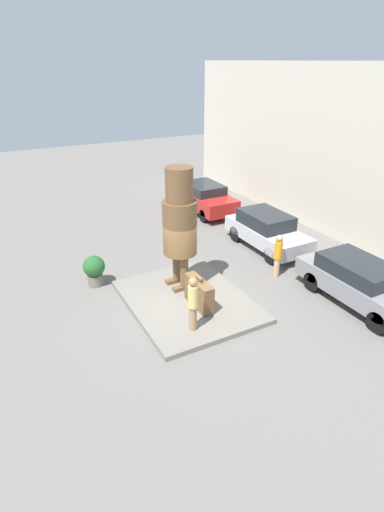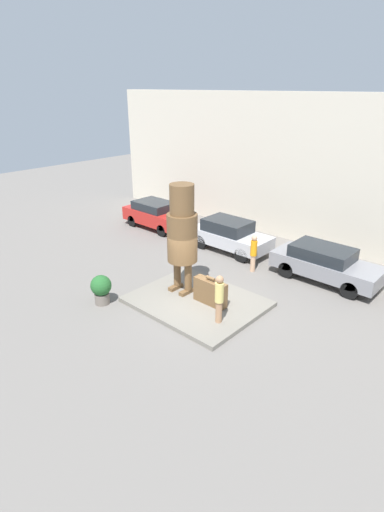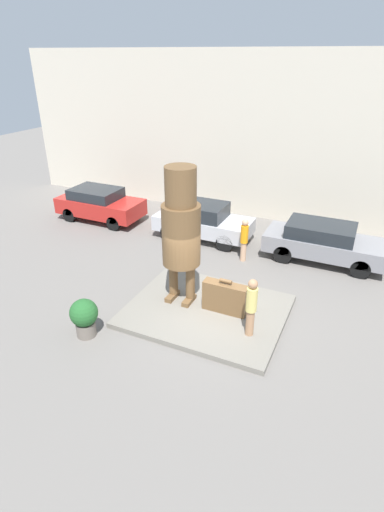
% 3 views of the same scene
% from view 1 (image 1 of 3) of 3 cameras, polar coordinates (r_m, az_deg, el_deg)
% --- Properties ---
extents(ground_plane, '(60.00, 60.00, 0.00)m').
position_cam_1_polar(ground_plane, '(13.77, -0.61, -6.73)').
color(ground_plane, slate).
extents(pedestal, '(4.75, 3.85, 0.17)m').
position_cam_1_polar(pedestal, '(13.73, -0.61, -6.44)').
color(pedestal, slate).
rests_on(pedestal, ground_plane).
extents(statue_figure, '(1.16, 1.16, 4.30)m').
position_cam_1_polar(statue_figure, '(13.38, -1.76, 5.15)').
color(statue_figure, brown).
rests_on(statue_figure, pedestal).
extents(giant_suitcase, '(1.36, 0.37, 1.11)m').
position_cam_1_polar(giant_suitcase, '(13.07, 1.00, -5.34)').
color(giant_suitcase, brown).
rests_on(giant_suitcase, pedestal).
extents(tourist, '(0.30, 0.30, 1.77)m').
position_cam_1_polar(tourist, '(11.73, 0.14, -6.57)').
color(tourist, '#A87A56').
rests_on(tourist, pedestal).
extents(parked_car_red, '(4.08, 1.82, 1.54)m').
position_cam_1_polar(parked_car_red, '(21.76, 1.87, 8.37)').
color(parked_car_red, '#B2231E').
rests_on(parked_car_red, ground_plane).
extents(parked_car_silver, '(4.14, 1.75, 1.58)m').
position_cam_1_polar(parked_car_silver, '(17.69, 10.64, 3.68)').
color(parked_car_silver, '#B7B7BC').
rests_on(parked_car_silver, ground_plane).
extents(parked_car_grey, '(4.51, 1.77, 1.51)m').
position_cam_1_polar(parked_car_grey, '(14.52, 22.89, -3.41)').
color(parked_car_grey, gray).
rests_on(parked_car_grey, ground_plane).
extents(planter_pot, '(0.79, 0.79, 1.17)m').
position_cam_1_polar(planter_pot, '(14.94, -13.79, -1.84)').
color(planter_pot, '#70665B').
rests_on(planter_pot, ground_plane).
extents(worker_hivis, '(0.29, 0.29, 1.72)m').
position_cam_1_polar(worker_hivis, '(15.30, 12.17, 0.26)').
color(worker_hivis, tan).
rests_on(worker_hivis, ground_plane).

